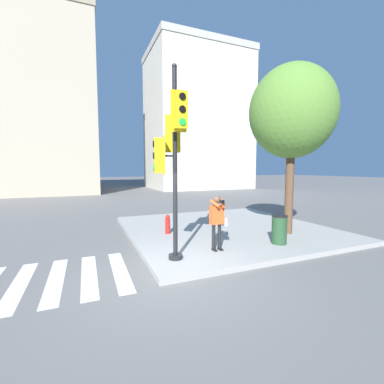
{
  "coord_description": "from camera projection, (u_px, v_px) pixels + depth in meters",
  "views": [
    {
      "loc": [
        -1.94,
        -5.87,
        2.63
      ],
      "look_at": [
        0.92,
        1.02,
        1.95
      ],
      "focal_mm": 24.0,
      "sensor_mm": 36.0,
      "label": 1
    }
  ],
  "objects": [
    {
      "name": "ground_plane",
      "position": [
        173.0,
        274.0,
        6.38
      ],
      "size": [
        160.0,
        160.0,
        0.0
      ],
      "primitive_type": "plane",
      "color": "slate"
    },
    {
      "name": "sidewalk_corner",
      "position": [
        225.0,
        229.0,
        10.92
      ],
      "size": [
        8.0,
        8.0,
        0.16
      ],
      "color": "#9E9B96",
      "rests_on": "ground_plane"
    },
    {
      "name": "traffic_signal_pole",
      "position": [
        172.0,
        147.0,
        6.75
      ],
      "size": [
        0.83,
        1.16,
        5.16
      ],
      "color": "black",
      "rests_on": "sidewalk_corner"
    },
    {
      "name": "person_photographer",
      "position": [
        217.0,
        218.0,
        7.74
      ],
      "size": [
        0.58,
        0.54,
        1.66
      ],
      "color": "black",
      "rests_on": "sidewalk_corner"
    },
    {
      "name": "street_tree",
      "position": [
        292.0,
        113.0,
        9.43
      ],
      "size": [
        3.1,
        3.1,
        6.26
      ],
      "color": "brown",
      "rests_on": "sidewalk_corner"
    },
    {
      "name": "fire_hydrant",
      "position": [
        168.0,
        224.0,
        9.74
      ],
      "size": [
        0.19,
        0.25,
        0.73
      ],
      "color": "red",
      "rests_on": "sidewalk_corner"
    },
    {
      "name": "trash_bin",
      "position": [
        279.0,
        229.0,
        8.43
      ],
      "size": [
        0.51,
        0.51,
        0.95
      ],
      "color": "#234728",
      "rests_on": "sidewalk_corner"
    },
    {
      "name": "building_left",
      "position": [
        9.0,
        107.0,
        27.7
      ],
      "size": [
        17.59,
        13.86,
        18.61
      ],
      "color": "tan",
      "rests_on": "ground_plane"
    },
    {
      "name": "building_right",
      "position": [
        196.0,
        121.0,
        35.05
      ],
      "size": [
        12.64,
        10.4,
        18.21
      ],
      "color": "beige",
      "rests_on": "ground_plane"
    }
  ]
}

